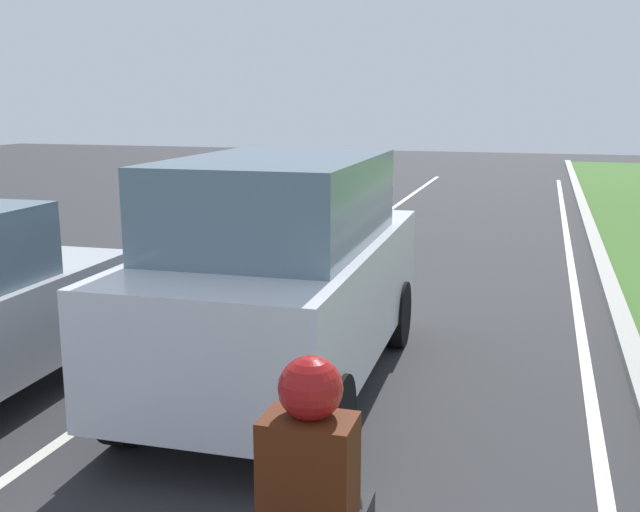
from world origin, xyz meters
TOP-DOWN VIEW (x-y plane):
  - ground_plane at (0.00, 14.00)m, footprint 60.00×60.00m
  - lane_line_center at (-0.70, 14.00)m, footprint 0.12×32.00m
  - lane_line_right_edge at (3.60, 14.00)m, footprint 0.12×32.00m
  - curb_right at (4.10, 14.00)m, footprint 0.24×48.00m
  - car_suv_ahead at (0.69, 8.71)m, footprint 2.07×4.55m
  - rider_person at (2.14, 4.96)m, footprint 0.50×0.40m

SIDE VIEW (x-z plane):
  - ground_plane at x=0.00m, z-range 0.00..0.00m
  - lane_line_center at x=-0.70m, z-range 0.00..0.01m
  - lane_line_right_edge at x=3.60m, z-range 0.00..0.01m
  - curb_right at x=4.10m, z-range 0.00..0.12m
  - car_suv_ahead at x=0.69m, z-range 0.03..2.31m
  - rider_person at x=2.14m, z-range 0.61..1.77m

